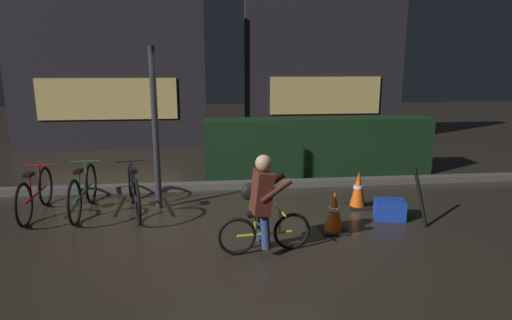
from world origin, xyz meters
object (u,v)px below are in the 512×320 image
object	(u,v)px
traffic_cone_near	(334,212)
parked_bike_left_mid	(83,191)
cyclist	(262,204)
blue_crate	(390,209)
closed_umbrella	(420,197)
street_post	(155,130)
traffic_cone_far	(358,190)
parked_bike_center_left	(134,191)
parked_bike_leftmost	(35,194)

from	to	relation	value
traffic_cone_near	parked_bike_left_mid	bearing A→B (deg)	162.56
traffic_cone_near	cyclist	xyz separation A→B (m)	(-1.08, -0.54, 0.35)
blue_crate	closed_umbrella	xyz separation A→B (m)	(0.34, -0.25, 0.26)
street_post	closed_umbrella	bearing A→B (deg)	-16.50
parked_bike_left_mid	traffic_cone_far	distance (m)	4.39
parked_bike_center_left	street_post	bearing A→B (deg)	-71.38
parked_bike_left_mid	parked_bike_center_left	world-z (taller)	parked_bike_center_left
traffic_cone_far	blue_crate	xyz separation A→B (m)	(0.30, -0.58, -0.14)
traffic_cone_near	closed_umbrella	xyz separation A→B (m)	(1.33, 0.15, 0.13)
traffic_cone_far	parked_bike_leftmost	bearing A→B (deg)	178.04
street_post	parked_bike_center_left	size ratio (longest dim) A/B	1.52
parked_bike_leftmost	closed_umbrella	size ratio (longest dim) A/B	1.92
parked_bike_left_mid	parked_bike_leftmost	bearing A→B (deg)	88.58
street_post	parked_bike_leftmost	bearing A→B (deg)	-175.43
traffic_cone_far	cyclist	distance (m)	2.35
blue_crate	parked_bike_left_mid	bearing A→B (deg)	170.77
traffic_cone_near	parked_bike_leftmost	bearing A→B (deg)	165.36
parked_bike_leftmost	closed_umbrella	bearing A→B (deg)	-103.02
parked_bike_left_mid	closed_umbrella	bearing A→B (deg)	-103.48
traffic_cone_near	blue_crate	distance (m)	1.07
parked_bike_leftmost	blue_crate	bearing A→B (deg)	-101.05
blue_crate	closed_umbrella	bearing A→B (deg)	-36.26
street_post	traffic_cone_far	distance (m)	3.41
parked_bike_leftmost	parked_bike_left_mid	size ratio (longest dim) A/B	0.95
closed_umbrella	parked_bike_leftmost	bearing A→B (deg)	56.11
parked_bike_leftmost	traffic_cone_near	world-z (taller)	parked_bike_leftmost
traffic_cone_near	traffic_cone_far	world-z (taller)	traffic_cone_far
blue_crate	closed_umbrella	size ratio (longest dim) A/B	0.52
parked_bike_center_left	blue_crate	world-z (taller)	parked_bike_center_left
traffic_cone_far	traffic_cone_near	bearing A→B (deg)	-125.20
street_post	parked_bike_center_left	world-z (taller)	street_post
parked_bike_left_mid	cyclist	distance (m)	3.13
street_post	blue_crate	xyz separation A→B (m)	(3.54, -0.90, -1.14)
parked_bike_left_mid	parked_bike_center_left	distance (m)	0.79
traffic_cone_far	blue_crate	bearing A→B (deg)	-62.76
parked_bike_center_left	closed_umbrella	world-z (taller)	closed_umbrella
closed_umbrella	traffic_cone_near	bearing A→B (deg)	72.46
parked_bike_leftmost	cyclist	world-z (taller)	cyclist
parked_bike_left_mid	closed_umbrella	distance (m)	5.12
blue_crate	cyclist	bearing A→B (deg)	-155.61
street_post	blue_crate	size ratio (longest dim) A/B	5.85
parked_bike_center_left	cyclist	xyz separation A→B (m)	(1.83, -1.61, 0.27)
parked_bike_center_left	cyclist	size ratio (longest dim) A/B	1.36
parked_bike_leftmost	parked_bike_left_mid	bearing A→B (deg)	-92.43
traffic_cone_near	blue_crate	bearing A→B (deg)	22.07
traffic_cone_near	cyclist	size ratio (longest dim) A/B	0.47
parked_bike_leftmost	closed_umbrella	xyz separation A→B (m)	(5.74, -1.00, 0.07)
street_post	parked_bike_leftmost	world-z (taller)	street_post
traffic_cone_far	closed_umbrella	bearing A→B (deg)	-52.36
parked_bike_center_left	parked_bike_leftmost	bearing A→B (deg)	72.08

